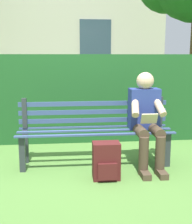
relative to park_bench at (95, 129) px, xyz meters
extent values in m
plane|color=#517F38|center=(0.00, 0.08, -0.45)|extent=(60.00, 60.00, 0.00)
cube|color=#2D3338|center=(-0.90, 0.23, -0.23)|extent=(0.07, 0.07, 0.44)
cube|color=#2D3338|center=(0.90, 0.23, -0.23)|extent=(0.07, 0.07, 0.44)
cube|color=#2D3338|center=(-0.90, -0.08, -0.23)|extent=(0.07, 0.07, 0.44)
cube|color=#2D3338|center=(0.90, -0.08, -0.23)|extent=(0.07, 0.07, 0.44)
cube|color=#384C7A|center=(0.00, -0.13, 0.00)|extent=(1.97, 0.06, 0.02)
cube|color=#384C7A|center=(0.00, 0.08, 0.00)|extent=(1.97, 0.06, 0.02)
cube|color=#384C7A|center=(0.00, 0.28, 0.00)|extent=(1.97, 0.06, 0.02)
cube|color=#2D3338|center=(-0.90, -0.12, 0.20)|extent=(0.06, 0.06, 0.39)
cube|color=#2D3338|center=(0.90, -0.12, 0.20)|extent=(0.06, 0.06, 0.39)
cube|color=#384C7A|center=(0.00, -0.12, 0.09)|extent=(1.97, 0.02, 0.06)
cube|color=#384C7A|center=(0.00, -0.12, 0.20)|extent=(1.97, 0.02, 0.06)
cube|color=#384C7A|center=(0.00, -0.12, 0.32)|extent=(1.97, 0.02, 0.06)
cube|color=navy|center=(-0.63, 0.06, 0.27)|extent=(0.38, 0.22, 0.52)
sphere|color=#D8AD8C|center=(-0.63, 0.08, 0.63)|extent=(0.22, 0.22, 0.22)
cylinder|color=#473828|center=(-0.73, 0.27, 0.03)|extent=(0.13, 0.42, 0.13)
cylinder|color=#473828|center=(-0.53, 0.27, 0.03)|extent=(0.13, 0.42, 0.13)
cylinder|color=#473828|center=(-0.73, 0.48, -0.22)|extent=(0.12, 0.12, 0.46)
cylinder|color=#473828|center=(-0.53, 0.48, -0.22)|extent=(0.12, 0.12, 0.46)
cube|color=#473828|center=(-0.73, 0.56, -0.42)|extent=(0.10, 0.24, 0.07)
cube|color=#473828|center=(-0.53, 0.56, -0.42)|extent=(0.10, 0.24, 0.07)
cylinder|color=#D8AD8C|center=(-0.78, 0.20, 0.33)|extent=(0.14, 0.32, 0.26)
cylinder|color=#D8AD8C|center=(-0.48, 0.20, 0.33)|extent=(0.14, 0.32, 0.26)
cube|color=beige|center=(-0.63, 0.32, 0.19)|extent=(0.20, 0.07, 0.13)
cube|color=#1E5123|center=(-0.35, -1.27, 0.26)|extent=(5.83, 0.73, 1.42)
sphere|color=#1E5123|center=(1.11, -1.35, 0.68)|extent=(0.58, 0.58, 0.58)
cube|color=#334756|center=(-0.50, -4.96, 1.36)|extent=(0.90, 0.04, 1.20)
cube|color=#4C1919|center=(-0.08, 0.55, -0.24)|extent=(0.31, 0.20, 0.43)
cube|color=#4C1919|center=(-0.08, 0.67, -0.33)|extent=(0.22, 0.04, 0.19)
cylinder|color=#4C1919|center=(-0.17, 0.43, -0.22)|extent=(0.04, 0.04, 0.26)
cylinder|color=#4C1919|center=(0.01, 0.43, -0.22)|extent=(0.04, 0.04, 0.26)
camera|label=1|loc=(0.36, 3.76, 0.93)|focal=47.80mm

